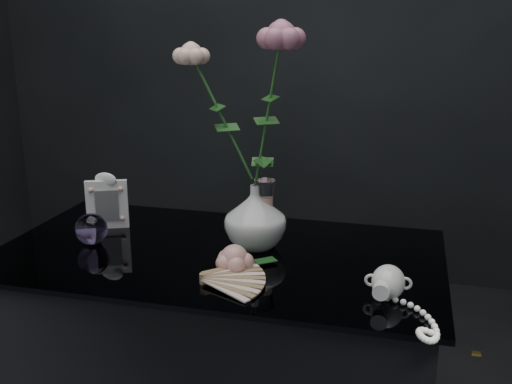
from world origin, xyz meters
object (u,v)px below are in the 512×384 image
(picture_frame, at_px, (107,200))
(paperweight, at_px, (91,229))
(wine_glass, at_px, (264,213))
(loose_rose, at_px, (234,259))
(vase, at_px, (255,217))
(pearl_jar, at_px, (388,280))

(picture_frame, xyz_separation_m, paperweight, (0.02, -0.12, -0.04))
(wine_glass, relative_size, loose_rose, 0.90)
(wine_glass, bearing_deg, paperweight, -166.90)
(vase, distance_m, pearl_jar, 0.38)
(vase, bearing_deg, loose_rose, -92.31)
(wine_glass, relative_size, pearl_jar, 0.69)
(picture_frame, bearing_deg, vase, -28.00)
(vase, height_order, picture_frame, vase)
(vase, bearing_deg, paperweight, -168.30)
(pearl_jar, bearing_deg, paperweight, 169.93)
(wine_glass, height_order, loose_rose, wine_glass)
(pearl_jar, bearing_deg, vase, 147.87)
(wine_glass, xyz_separation_m, loose_rose, (-0.03, -0.17, -0.05))
(vase, height_order, wine_glass, wine_glass)
(vase, height_order, paperweight, vase)
(picture_frame, bearing_deg, wine_glass, -25.84)
(wine_glass, height_order, picture_frame, wine_glass)
(vase, distance_m, picture_frame, 0.41)
(paperweight, distance_m, pearl_jar, 0.73)
(vase, relative_size, pearl_jar, 0.65)
(pearl_jar, bearing_deg, picture_frame, 161.30)
(picture_frame, distance_m, pearl_jar, 0.77)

